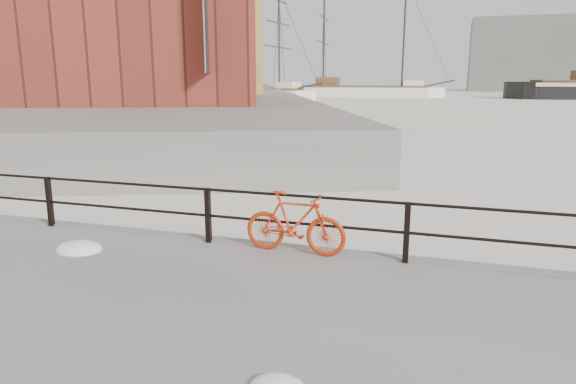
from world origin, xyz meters
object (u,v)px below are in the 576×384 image
Objects in this scene: schooner_mid at (361,97)px; workboat_far at (161,105)px; schooner_left at (247,100)px; workboat_near at (72,120)px; bicycle at (295,223)px.

workboat_far is at bearing -121.92° from schooner_mid.
schooner_left is (-14.16, -19.59, 0.00)m from schooner_mid.
workboat_near is at bearing -100.10° from workboat_far.
schooner_left reaches higher than bicycle.
workboat_far reaches higher than bicycle.
schooner_left reaches higher than workboat_near.
schooner_left is 1.83× the size of workboat_near.
schooner_mid is 60.37m from workboat_near.
workboat_near is at bearing -86.10° from schooner_left.
schooner_mid reaches higher than bicycle.
workboat_far is at bearing 66.38° from workboat_near.
workboat_near and workboat_far have the same top height.
schooner_mid is 3.12× the size of workboat_far.
schooner_mid reaches higher than workboat_far.
workboat_far is (-5.23, 22.11, 0.00)m from workboat_near.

